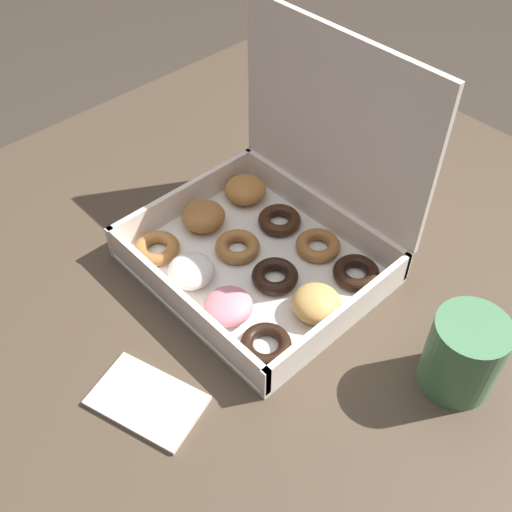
# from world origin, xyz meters

# --- Properties ---
(ground_plane) EXTENTS (8.00, 8.00, 0.00)m
(ground_plane) POSITION_xyz_m (0.00, 0.00, 0.00)
(ground_plane) COLOR #42382D
(dining_table) EXTENTS (1.03, 1.04, 0.73)m
(dining_table) POSITION_xyz_m (0.00, 0.00, 0.64)
(dining_table) COLOR #4C3D2D
(dining_table) RESTS_ON ground_plane
(donut_box) EXTENTS (0.30, 0.26, 0.29)m
(donut_box) POSITION_xyz_m (-0.04, 0.03, 0.79)
(donut_box) COLOR silver
(donut_box) RESTS_ON dining_table
(coffee_mug) EXTENTS (0.08, 0.08, 0.10)m
(coffee_mug) POSITION_xyz_m (0.24, 0.05, 0.79)
(coffee_mug) COLOR #4C8456
(coffee_mug) RESTS_ON dining_table
(paper_napkin) EXTENTS (0.14, 0.11, 0.01)m
(paper_napkin) POSITION_xyz_m (0.03, -0.22, 0.74)
(paper_napkin) COLOR silver
(paper_napkin) RESTS_ON dining_table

